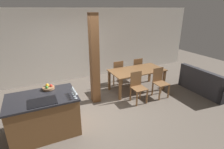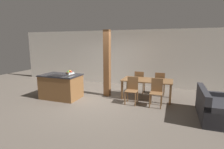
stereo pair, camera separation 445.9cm
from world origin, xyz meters
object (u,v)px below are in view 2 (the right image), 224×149
(wine_glass_near, at_px, (69,74))
(fruit_bowl, at_px, (70,72))
(dining_chair_near_right, at_px, (156,92))
(timber_post, at_px, (107,64))
(dining_table, at_px, (147,82))
(dining_chair_far_right, at_px, (160,83))
(couch, at_px, (214,109))
(wine_glass_middle, at_px, (71,73))
(dining_chair_far_left, at_px, (139,81))
(wine_glass_far, at_px, (72,73))
(kitchen_island, at_px, (61,86))
(dining_chair_near_left, at_px, (132,90))
(wine_glass_end, at_px, (74,73))

(wine_glass_near, bearing_deg, fruit_bowl, 122.61)
(dining_chair_near_right, height_order, timber_post, timber_post)
(dining_table, bearing_deg, timber_post, -174.98)
(wine_glass_near, relative_size, dining_chair_far_right, 0.18)
(couch, bearing_deg, wine_glass_middle, 92.51)
(dining_chair_far_left, bearing_deg, timber_post, 36.09)
(wine_glass_middle, height_order, timber_post, timber_post)
(wine_glass_near, xyz_separation_m, dining_chair_far_left, (2.03, 2.11, -0.56))
(fruit_bowl, relative_size, wine_glass_near, 1.62)
(wine_glass_middle, xyz_separation_m, dining_table, (2.44, 1.33, -0.40))
(wine_glass_near, relative_size, wine_glass_far, 1.00)
(kitchen_island, height_order, dining_chair_near_right, dining_chair_near_right)
(fruit_bowl, height_order, timber_post, timber_post)
(dining_chair_far_left, bearing_deg, dining_chair_near_left, 90.00)
(fruit_bowl, height_order, wine_glass_middle, wine_glass_middle)
(wine_glass_end, distance_m, dining_chair_far_right, 3.44)
(kitchen_island, relative_size, wine_glass_middle, 8.70)
(kitchen_island, distance_m, fruit_bowl, 0.62)
(wine_glass_middle, distance_m, dining_table, 2.81)
(dining_chair_far_left, bearing_deg, couch, 143.06)
(wine_glass_middle, distance_m, dining_chair_near_right, 2.98)
(dining_chair_near_right, distance_m, dining_chair_far_right, 1.39)
(dining_chair_near_right, height_order, dining_chair_far_left, same)
(wine_glass_middle, xyz_separation_m, dining_chair_far_left, (2.03, 2.02, -0.56))
(dining_chair_near_right, bearing_deg, kitchen_island, -174.72)
(wine_glass_near, bearing_deg, kitchen_island, 148.24)
(dining_table, height_order, timber_post, timber_post)
(wine_glass_end, distance_m, couch, 4.54)
(wine_glass_end, height_order, timber_post, timber_post)
(wine_glass_far, xyz_separation_m, dining_table, (2.44, 1.23, -0.40))
(fruit_bowl, distance_m, wine_glass_middle, 0.78)
(dining_chair_far_left, bearing_deg, dining_chair_near_right, 120.80)
(dining_chair_far_right, bearing_deg, couch, 131.36)
(fruit_bowl, xyz_separation_m, dining_chair_far_right, (3.31, 1.39, -0.47))
(wine_glass_far, xyz_separation_m, couch, (4.47, 0.09, -0.76))
(dining_table, relative_size, dining_chair_far_right, 1.99)
(wine_glass_end, bearing_deg, wine_glass_middle, -90.00)
(dining_chair_near_right, relative_size, timber_post, 0.36)
(wine_glass_middle, height_order, dining_chair_near_left, wine_glass_middle)
(dining_table, xyz_separation_m, couch, (2.03, -1.14, -0.36))
(wine_glass_far, xyz_separation_m, timber_post, (0.89, 1.10, 0.24))
(wine_glass_near, distance_m, dining_table, 2.85)
(timber_post, bearing_deg, wine_glass_end, -131.50)
(wine_glass_middle, distance_m, dining_chair_near_left, 2.20)
(couch, bearing_deg, fruit_bowl, 85.02)
(wine_glass_middle, height_order, dining_chair_far_right, wine_glass_middle)
(dining_chair_far_left, bearing_deg, kitchen_island, 32.59)
(wine_glass_middle, height_order, dining_chair_far_left, wine_glass_middle)
(wine_glass_near, distance_m, wine_glass_end, 0.28)
(kitchen_island, xyz_separation_m, dining_chair_far_left, (2.67, 1.71, 0.03))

